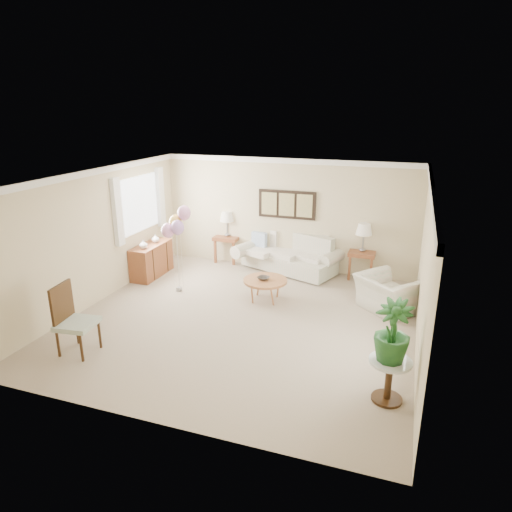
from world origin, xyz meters
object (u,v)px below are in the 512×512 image
Objects in this scene: sofa at (290,256)px; coffee_table at (265,281)px; armchair at (388,294)px; balloon_cluster at (176,224)px; accent_chair at (72,318)px.

sofa reaches higher than coffee_table.
balloon_cluster is (-4.17, -0.44, 1.12)m from armchair.
sofa is 5.25m from accent_chair.
armchair is at bearing 5.99° from balloon_cluster.
accent_chair is 2.91m from balloon_cluster.
balloon_cluster is (-1.85, -1.99, 1.11)m from sofa.
coffee_table is at bearing 3.98° from balloon_cluster.
accent_chair is (-2.23, -4.75, 0.23)m from sofa.
armchair is 4.34m from balloon_cluster.
accent_chair is 0.61× the size of balloon_cluster.
accent_chair is (-2.23, -2.88, 0.17)m from coffee_table.
coffee_table is 3.65m from accent_chair.
armchair is 0.93× the size of accent_chair.
armchair is 0.57× the size of balloon_cluster.
armchair reaches higher than coffee_table.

